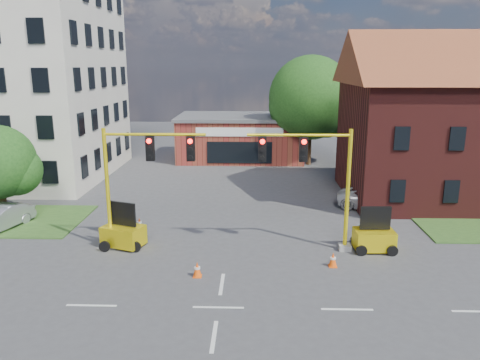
{
  "coord_description": "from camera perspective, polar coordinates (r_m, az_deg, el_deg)",
  "views": [
    {
      "loc": [
        1.35,
        -16.45,
        9.22
      ],
      "look_at": [
        0.54,
        10.0,
        2.65
      ],
      "focal_mm": 35.0,
      "sensor_mm": 36.0,
      "label": 1
    }
  ],
  "objects": [
    {
      "name": "ground",
      "position": [
        18.91,
        -2.66,
        -15.26
      ],
      "size": [
        120.0,
        120.0,
        0.0
      ],
      "primitive_type": "plane",
      "color": "#404042",
      "rests_on": "ground"
    },
    {
      "name": "lane_markings",
      "position": [
        16.36,
        -3.51,
        -20.37
      ],
      "size": [
        60.0,
        36.0,
        0.01
      ],
      "primitive_type": null,
      "color": "silver",
      "rests_on": "ground"
    },
    {
      "name": "brick_shop",
      "position": [
        46.99,
        0.09,
        5.3
      ],
      "size": [
        12.4,
        8.4,
        4.3
      ],
      "color": "maroon",
      "rests_on": "ground"
    },
    {
      "name": "tree_large",
      "position": [
        44.0,
        9.11,
        9.53
      ],
      "size": [
        8.06,
        7.68,
        10.07
      ],
      "color": "#352213",
      "rests_on": "ground"
    },
    {
      "name": "tree_nw_front",
      "position": [
        31.52,
        -26.97,
        1.72
      ],
      "size": [
        4.66,
        4.44,
        5.75
      ],
      "color": "#352213",
      "rests_on": "ground"
    },
    {
      "name": "signal_mast_west",
      "position": [
        23.76,
        -12.19,
        0.73
      ],
      "size": [
        5.3,
        0.6,
        6.2
      ],
      "color": "gray",
      "rests_on": "ground"
    },
    {
      "name": "signal_mast_east",
      "position": [
        23.26,
        9.13,
        0.59
      ],
      "size": [
        5.3,
        0.6,
        6.2
      ],
      "color": "gray",
      "rests_on": "ground"
    },
    {
      "name": "trailer_west",
      "position": [
        25.05,
        -14.03,
        -6.34
      ],
      "size": [
        2.35,
        1.95,
        2.29
      ],
      "rotation": [
        0.0,
        0.0,
        -0.35
      ],
      "color": "yellow",
      "rests_on": "ground"
    },
    {
      "name": "trailer_east",
      "position": [
        24.77,
        16.03,
        -6.76
      ],
      "size": [
        1.99,
        1.36,
        2.22
      ],
      "rotation": [
        0.0,
        0.0,
        0.03
      ],
      "color": "yellow",
      "rests_on": "ground"
    },
    {
      "name": "cone_a",
      "position": [
        21.26,
        -5.23,
        -10.82
      ],
      "size": [
        0.4,
        0.4,
        0.7
      ],
      "color": "#FF560D",
      "rests_on": "ground"
    },
    {
      "name": "cone_b",
      "position": [
        27.52,
        -12.16,
        -5.21
      ],
      "size": [
        0.4,
        0.4,
        0.7
      ],
      "color": "#FF560D",
      "rests_on": "ground"
    },
    {
      "name": "cone_c",
      "position": [
        22.57,
        11.26,
        -9.52
      ],
      "size": [
        0.4,
        0.4,
        0.7
      ],
      "color": "#FF560D",
      "rests_on": "ground"
    },
    {
      "name": "cone_d",
      "position": [
        24.85,
        17.31,
        -7.67
      ],
      "size": [
        0.4,
        0.4,
        0.7
      ],
      "color": "#FF560D",
      "rests_on": "ground"
    },
    {
      "name": "pickup_white",
      "position": [
        31.74,
        16.4,
        -2.21
      ],
      "size": [
        5.56,
        3.91,
        1.41
      ],
      "primitive_type": "imported",
      "rotation": [
        0.0,
        0.0,
        1.23
      ],
      "color": "silver",
      "rests_on": "ground"
    }
  ]
}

